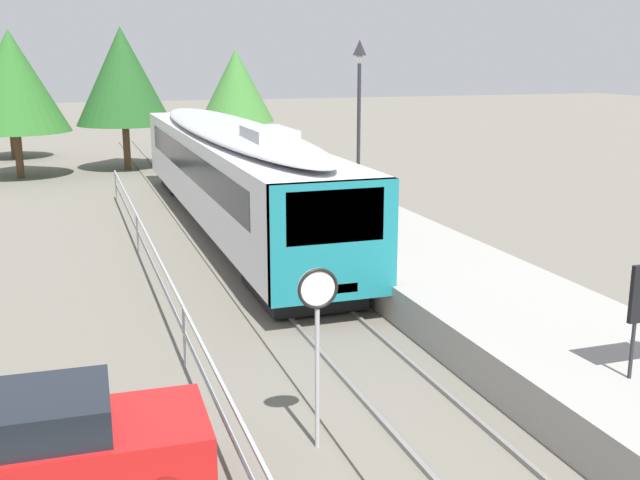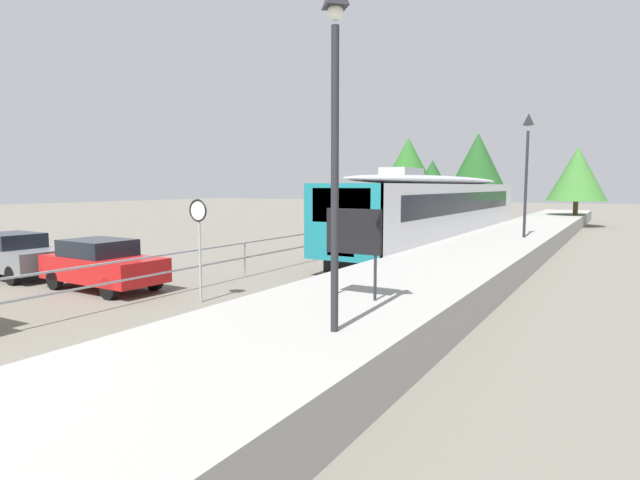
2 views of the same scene
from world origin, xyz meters
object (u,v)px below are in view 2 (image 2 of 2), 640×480
Objects in this scene: speed_limit_sign at (199,224)px; parked_hatchback_grey at (15,255)px; platform_lamp_mid_platform at (527,152)px; platform_lamp_near_end at (335,86)px; platform_notice_board at (354,234)px; parked_hatchback_red at (102,264)px; commuter_train at (440,206)px.

speed_limit_sign reaches higher than parked_hatchback_grey.
platform_lamp_mid_platform is 1.31× the size of parked_hatchback_grey.
platform_lamp_near_end is 17.14m from platform_lamp_mid_platform.
platform_notice_board reaches higher than parked_hatchback_grey.
speed_limit_sign is 4.00m from parked_hatchback_red.
parked_hatchback_red is at bearing 162.28° from platform_lamp_near_end.
platform_lamp_mid_platform is 17.52m from parked_hatchback_red.
speed_limit_sign reaches higher than platform_notice_board.
speed_limit_sign is 0.69× the size of parked_hatchback_red.
platform_lamp_near_end reaches higher than speed_limit_sign.
commuter_train is at bearing 102.79° from platform_lamp_near_end.
platform_notice_board is 0.64× the size of speed_limit_sign.
platform_lamp_near_end is 10.97m from parked_hatchback_red.
platform_lamp_mid_platform is 1.32× the size of parked_hatchback_red.
platform_lamp_near_end reaches higher than parked_hatchback_grey.
parked_hatchback_red is (-8.95, 0.82, -1.40)m from platform_notice_board.
platform_lamp_mid_platform is at bearing 90.00° from platform_lamp_near_end.
parked_hatchback_red is at bearing 174.76° from platform_notice_board.
platform_lamp_mid_platform is at bearing 66.36° from speed_limit_sign.
platform_lamp_near_end is at bearing -11.73° from parked_hatchback_grey.
platform_lamp_mid_platform reaches higher than platform_notice_board.
platform_notice_board is 5.29m from speed_limit_sign.
platform_lamp_near_end is 1.31× the size of parked_hatchback_grey.
speed_limit_sign is at bearing 168.55° from platform_notice_board.
parked_hatchback_grey is (-14.25, -14.18, -3.83)m from platform_lamp_mid_platform.
commuter_train is 18.85m from platform_lamp_near_end.
commuter_train is 5.14× the size of parked_hatchback_grey.
parked_hatchback_red is (-9.80, 3.13, -3.83)m from platform_lamp_near_end.
platform_lamp_near_end is 1.91× the size of speed_limit_sign.
speed_limit_sign is at bearing -113.64° from platform_lamp_mid_platform.
commuter_train is 11.63× the size of platform_notice_board.
speed_limit_sign is (-5.19, 1.05, -0.06)m from platform_notice_board.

